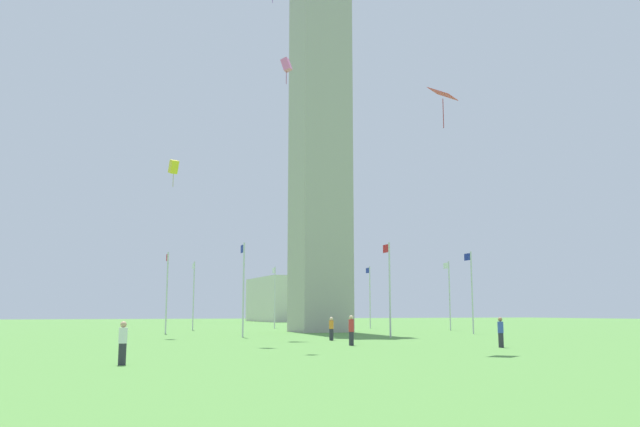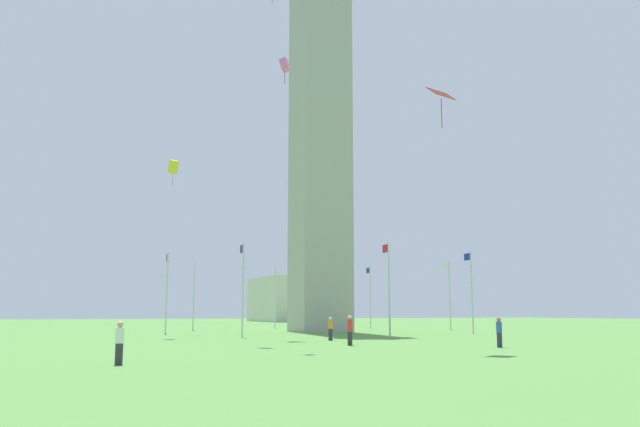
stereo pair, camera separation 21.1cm
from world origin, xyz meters
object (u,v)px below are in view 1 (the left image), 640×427
Objects in this scene: flagpole_e at (167,288)px; obelisk_monument at (320,104)px; flagpole_w at (449,292)px; person_orange_shirt at (331,329)px; flagpole_s at (389,285)px; person_white_shirt at (123,343)px; kite_yellow_box at (174,167)px; flagpole_sw at (472,288)px; person_blue_shirt at (501,332)px; flagpole_ne at (194,292)px; distant_building at (295,300)px; flagpole_nw at (370,294)px; flagpole_n at (275,294)px; flagpole_se at (243,285)px; kite_red_diamond at (443,95)px; person_red_shirt at (351,330)px; kite_pink_box at (286,65)px.

obelisk_monument is at bearing -90.24° from flagpole_e.
flagpole_w is 28.30m from person_orange_shirt.
flagpole_s reaches higher than person_white_shirt.
flagpole_w is 33.43m from kite_yellow_box.
flagpole_sw is 22.96m from person_blue_shirt.
flagpole_ne is at bearing 45.00° from flagpole_sw.
distant_building is at bearing -7.68° from flagpole_sw.
flagpole_nw is at bearing 17.60° from person_orange_shirt.
person_blue_shirt is at bearing 167.33° from distant_building.
flagpole_nw reaches higher than person_blue_shirt.
flagpole_n and flagpole_se have the same top height.
flagpole_s is at bearing 157.50° from flagpole_nw.
kite_red_diamond reaches higher than person_white_shirt.
flagpole_n is 21.30m from flagpole_w.
flagpole_s is 13.13m from person_red_shirt.
obelisk_monument is at bearing 180.00° from flagpole_n.
person_red_shirt is at bearing 142.23° from flagpole_s.
flagpole_sw is at bearing -112.50° from flagpole_e.
flagpole_ne is 1.00× the size of flagpole_s.
flagpole_sw is 4.44× the size of person_blue_shirt.
person_red_shirt is 0.09× the size of distant_building.
flagpole_e is 4.44× the size of person_blue_shirt.
flagpole_se is at bearing 0.71° from person_red_shirt.
flagpole_nw is at bearing -20.32° from kite_red_diamond.
flagpole_e is 21.30m from flagpole_s.
flagpole_nw is at bearing 14.36° from person_blue_shirt.
kite_pink_box is 101.74m from distant_building.
flagpole_nw is 3.25× the size of kite_red_diamond.
person_blue_shirt is at bearing 164.19° from flagpole_nw.
flagpole_e is 27.83m from flagpole_sw.
flagpole_ne reaches higher than person_red_shirt.
kite_red_diamond is (-0.90, 3.90, 13.06)m from person_blue_shirt.
person_white_shirt is (-35.06, 36.71, -3.29)m from flagpole_w.
person_red_shirt is 1.11× the size of kite_pink_box.
kite_pink_box reaches higher than person_red_shirt.
kite_pink_box reaches higher than kite_yellow_box.
person_orange_shirt is at bearing -154.34° from flagpole_e.
flagpole_s is at bearing 26.71° from person_blue_shirt.
flagpole_s is 7.79m from person_orange_shirt.
kite_yellow_box is at bearing 25.56° from kite_red_diamond.
person_orange_shirt is 18.46m from kite_pink_box.
kite_red_diamond is (-12.82, -1.46, 13.09)m from person_orange_shirt.
flagpole_sw is at bearing -37.08° from kite_red_diamond.
flagpole_n reaches higher than person_red_shirt.
flagpole_e is (-15.06, 15.06, 0.00)m from flagpole_n.
person_orange_shirt is (-7.65, -4.38, -3.30)m from flagpole_se.
flagpole_n is 4.20× the size of person_red_shirt.
flagpole_n is 11.53m from flagpole_ne.
flagpole_e is 1.00× the size of flagpole_se.
kite_yellow_box is 25.87m from kite_red_diamond.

